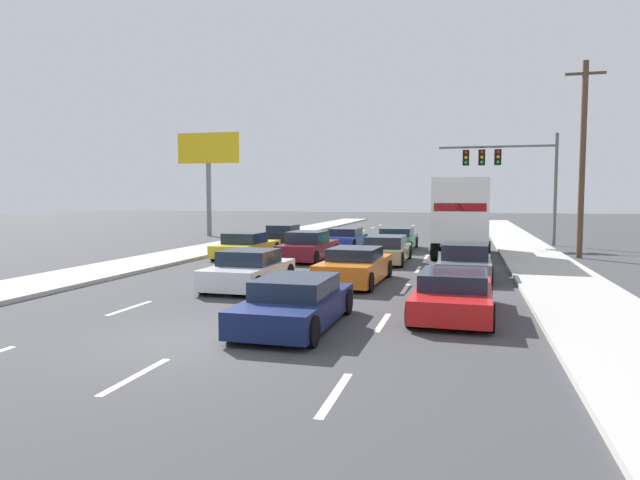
% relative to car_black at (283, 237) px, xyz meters
% --- Properties ---
extents(ground_plane, '(140.00, 140.00, 0.00)m').
position_rel_car_black_xyz_m(ground_plane, '(5.26, 3.89, -0.57)').
color(ground_plane, '#3D3D3F').
extents(sidewalk_right, '(3.04, 80.00, 0.14)m').
position_rel_car_black_xyz_m(sidewalk_right, '(13.73, -1.11, -0.50)').
color(sidewalk_right, '#B2AFA8').
rests_on(sidewalk_right, ground_plane).
extents(sidewalk_left, '(3.04, 80.00, 0.14)m').
position_rel_car_black_xyz_m(sidewalk_left, '(-3.21, -1.11, -0.50)').
color(sidewalk_left, '#B2AFA8').
rests_on(sidewalk_left, ground_plane).
extents(lane_markings, '(6.94, 57.00, 0.01)m').
position_rel_car_black_xyz_m(lane_markings, '(5.26, -1.08, -0.57)').
color(lane_markings, silver).
rests_on(lane_markings, ground_plane).
extents(car_black, '(1.95, 4.20, 1.29)m').
position_rel_car_black_xyz_m(car_black, '(0.00, 0.00, 0.00)').
color(car_black, black).
rests_on(car_black, ground_plane).
extents(car_yellow, '(2.08, 4.57, 1.22)m').
position_rel_car_black_xyz_m(car_yellow, '(0.14, -6.16, -0.02)').
color(car_yellow, yellow).
rests_on(car_yellow, ground_plane).
extents(car_blue, '(1.98, 4.51, 1.14)m').
position_rel_car_black_xyz_m(car_blue, '(3.72, 0.31, -0.04)').
color(car_blue, '#1E389E').
rests_on(car_blue, ground_plane).
extents(car_maroon, '(2.02, 4.64, 1.36)m').
position_rel_car_black_xyz_m(car_maroon, '(3.38, -6.42, 0.03)').
color(car_maroon, maroon).
rests_on(car_maroon, ground_plane).
extents(car_white, '(2.01, 4.11, 1.24)m').
position_rel_car_black_xyz_m(car_white, '(3.68, -14.62, -0.01)').
color(car_white, white).
rests_on(car_white, ground_plane).
extents(car_green, '(1.99, 4.66, 1.24)m').
position_rel_car_black_xyz_m(car_green, '(6.79, -0.25, 0.01)').
color(car_green, '#196B38').
rests_on(car_green, ground_plane).
extents(car_tan, '(1.93, 4.48, 1.21)m').
position_rel_car_black_xyz_m(car_tan, '(7.05, -6.46, -0.01)').
color(car_tan, tan).
rests_on(car_tan, ground_plane).
extents(car_orange, '(2.07, 4.55, 1.23)m').
position_rel_car_black_xyz_m(car_orange, '(6.86, -12.82, -0.00)').
color(car_orange, orange).
rests_on(car_orange, ground_plane).
extents(car_navy, '(1.93, 4.35, 1.14)m').
position_rel_car_black_xyz_m(car_navy, '(6.77, -19.48, -0.04)').
color(car_navy, '#141E4C').
rests_on(car_navy, ground_plane).
extents(box_truck, '(2.77, 7.57, 3.80)m').
position_rel_car_black_xyz_m(box_truck, '(10.33, -3.29, 1.57)').
color(box_truck, white).
rests_on(box_truck, ground_plane).
extents(car_gray, '(2.01, 4.20, 1.25)m').
position_rel_car_black_xyz_m(car_gray, '(10.51, -10.45, -0.00)').
color(car_gray, slate).
rests_on(car_gray, ground_plane).
extents(car_red, '(2.04, 4.51, 1.10)m').
position_rel_car_black_xyz_m(car_red, '(10.25, -17.23, -0.05)').
color(car_red, red).
rests_on(car_red, ground_plane).
extents(traffic_signal_mast, '(7.01, 0.69, 6.78)m').
position_rel_car_black_xyz_m(traffic_signal_mast, '(12.53, 4.77, 4.41)').
color(traffic_signal_mast, '#595B56').
rests_on(traffic_signal_mast, ground_plane).
extents(utility_pole_mid, '(1.80, 0.28, 9.38)m').
position_rel_car_black_xyz_m(utility_pole_mid, '(15.85, -2.33, 4.26)').
color(utility_pole_mid, brown).
rests_on(utility_pole_mid, ground_plane).
extents(roadside_billboard, '(4.90, 0.36, 7.72)m').
position_rel_car_black_xyz_m(roadside_billboard, '(-8.23, 7.12, 5.08)').
color(roadside_billboard, slate).
rests_on(roadside_billboard, ground_plane).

